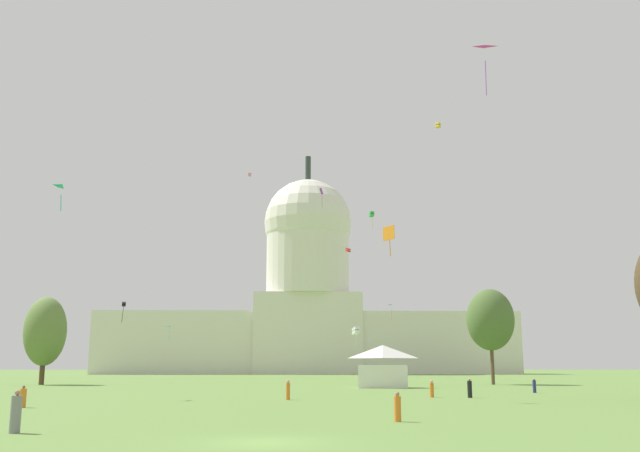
# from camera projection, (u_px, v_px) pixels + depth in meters

# --- Properties ---
(ground_plane) EXTENTS (800.00, 800.00, 0.00)m
(ground_plane) POSITION_uv_depth(u_px,v_px,m) (266.00, 442.00, 26.07)
(ground_plane) COLOR olive
(capitol_building) EXTENTS (129.67, 28.12, 70.24)m
(capitol_building) POSITION_uv_depth(u_px,v_px,m) (308.00, 303.00, 223.27)
(capitol_building) COLOR silver
(capitol_building) RESTS_ON ground_plane
(event_tent) EXTENTS (6.95, 5.55, 5.26)m
(event_tent) POSITION_uv_depth(u_px,v_px,m) (383.00, 367.00, 88.40)
(event_tent) COLOR white
(event_tent) RESTS_ON ground_plane
(tree_west_near) EXTENTS (9.10, 9.26, 12.59)m
(tree_west_near) POSITION_uv_depth(u_px,v_px,m) (45.00, 331.00, 102.29)
(tree_west_near) COLOR #4C3823
(tree_west_near) RESTS_ON ground_plane
(tree_east_mid) EXTENTS (7.87, 7.80, 13.89)m
(tree_east_mid) POSITION_uv_depth(u_px,v_px,m) (490.00, 320.00, 104.07)
(tree_east_mid) COLOR brown
(tree_east_mid) RESTS_ON ground_plane
(person_black_front_right) EXTENTS (0.55, 0.55, 1.67)m
(person_black_front_right) POSITION_uv_depth(u_px,v_px,m) (470.00, 389.00, 61.38)
(person_black_front_right) COLOR black
(person_black_front_right) RESTS_ON ground_plane
(person_orange_front_center) EXTENTS (0.60, 0.60, 1.45)m
(person_orange_front_center) POSITION_uv_depth(u_px,v_px,m) (23.00, 398.00, 47.32)
(person_orange_front_center) COLOR orange
(person_orange_front_center) RESTS_ON ground_plane
(person_grey_edge_east) EXTENTS (0.53, 0.53, 1.77)m
(person_grey_edge_east) POSITION_uv_depth(u_px,v_px,m) (16.00, 414.00, 29.67)
(person_grey_edge_east) COLOR gray
(person_grey_edge_east) RESTS_ON ground_plane
(person_navy_back_left) EXTENTS (0.44, 0.44, 1.49)m
(person_navy_back_left) POSITION_uv_depth(u_px,v_px,m) (534.00, 386.00, 72.27)
(person_navy_back_left) COLOR navy
(person_navy_back_left) RESTS_ON ground_plane
(person_orange_near_tree_west) EXTENTS (0.51, 0.51, 1.50)m
(person_orange_near_tree_west) POSITION_uv_depth(u_px,v_px,m) (432.00, 389.00, 62.17)
(person_orange_near_tree_west) COLOR orange
(person_orange_near_tree_west) RESTS_ON ground_plane
(person_orange_front_left) EXTENTS (0.50, 0.50, 1.48)m
(person_orange_front_left) POSITION_uv_depth(u_px,v_px,m) (398.00, 408.00, 35.65)
(person_orange_front_left) COLOR orange
(person_orange_front_left) RESTS_ON ground_plane
(person_orange_near_tree_east) EXTENTS (0.37, 0.37, 1.61)m
(person_orange_near_tree_east) POSITION_uv_depth(u_px,v_px,m) (288.00, 390.00, 57.77)
(person_orange_near_tree_east) COLOR orange
(person_orange_near_tree_east) RESTS_ON ground_plane
(kite_cyan_low) EXTENTS (1.47, 1.34, 2.76)m
(kite_cyan_low) POSITION_uv_depth(u_px,v_px,m) (170.00, 330.00, 167.38)
(kite_cyan_low) COLOR #33BCDB
(kite_green_mid) EXTENTS (1.13, 1.18, 4.09)m
(kite_green_mid) POSITION_uv_depth(u_px,v_px,m) (372.00, 214.00, 149.92)
(kite_green_mid) COLOR green
(kite_white_low) EXTENTS (1.36, 1.38, 3.02)m
(kite_white_low) POSITION_uv_depth(u_px,v_px,m) (356.00, 331.00, 112.32)
(kite_white_low) COLOR white
(kite_pink_high) EXTENTS (0.67, 1.08, 0.88)m
(kite_pink_high) POSITION_uv_depth(u_px,v_px,m) (250.00, 175.00, 146.87)
(kite_pink_high) COLOR pink
(kite_orange_low) EXTENTS (0.89, 0.94, 2.61)m
(kite_orange_low) POSITION_uv_depth(u_px,v_px,m) (389.00, 234.00, 58.90)
(kite_orange_low) COLOR orange
(kite_gold_high) EXTENTS (1.31, 1.31, 1.15)m
(kite_gold_high) POSITION_uv_depth(u_px,v_px,m) (438.00, 125.00, 153.80)
(kite_gold_high) COLOR gold
(kite_blue_low) EXTENTS (1.27, 1.42, 3.94)m
(kite_blue_low) POSITION_uv_depth(u_px,v_px,m) (392.00, 307.00, 178.46)
(kite_blue_low) COLOR blue
(kite_turquoise_mid) EXTENTS (0.88, 1.34, 2.46)m
(kite_turquoise_mid) POSITION_uv_depth(u_px,v_px,m) (62.00, 188.00, 65.47)
(kite_turquoise_mid) COLOR teal
(kite_black_low) EXTENTS (0.73, 0.78, 3.47)m
(kite_black_low) POSITION_uv_depth(u_px,v_px,m) (124.00, 305.00, 117.32)
(kite_black_low) COLOR black
(kite_violet_high) EXTENTS (0.94, 0.71, 4.50)m
(kite_violet_high) POSITION_uv_depth(u_px,v_px,m) (322.00, 193.00, 158.43)
(kite_violet_high) COLOR purple
(kite_magenta_mid) EXTENTS (1.72, 0.93, 4.29)m
(kite_magenta_mid) POSITION_uv_depth(u_px,v_px,m) (484.00, 54.00, 61.72)
(kite_magenta_mid) COLOR #D1339E
(kite_red_mid) EXTENTS (1.32, 1.32, 1.14)m
(kite_red_mid) POSITION_uv_depth(u_px,v_px,m) (348.00, 250.00, 170.31)
(kite_red_mid) COLOR red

